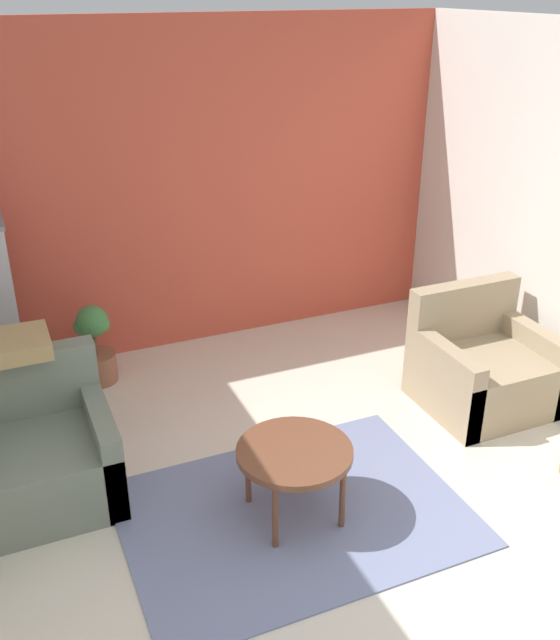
{
  "coord_description": "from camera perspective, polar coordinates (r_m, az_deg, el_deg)",
  "views": [
    {
      "loc": [
        -1.57,
        -1.96,
        2.81
      ],
      "look_at": [
        0.0,
        1.7,
        0.91
      ],
      "focal_mm": 40.0,
      "sensor_mm": 36.0,
      "label": 1
    }
  ],
  "objects": [
    {
      "name": "ground_plane",
      "position": [
        3.77,
        11.16,
        -23.36
      ],
      "size": [
        20.0,
        20.0,
        0.0
      ],
      "primitive_type": "plane",
      "color": "beige",
      "rests_on": "ground"
    },
    {
      "name": "wall_back_accent",
      "position": [
        5.8,
        -6.86,
        10.28
      ],
      "size": [
        4.36,
        0.06,
        2.61
      ],
      "color": "#C64C38",
      "rests_on": "ground_plane"
    },
    {
      "name": "wall_right",
      "position": [
        5.43,
        21.52,
        7.61
      ],
      "size": [
        0.06,
        3.39,
        2.61
      ],
      "color": "silver",
      "rests_on": "ground_plane"
    },
    {
      "name": "area_rug",
      "position": [
        4.3,
        1.12,
        -15.22
      ],
      "size": [
        1.95,
        1.42,
        0.01
      ],
      "color": "slate",
      "rests_on": "ground_plane"
    },
    {
      "name": "coffee_table",
      "position": [
        4.04,
        1.17,
        -10.81
      ],
      "size": [
        0.66,
        0.66,
        0.46
      ],
      "color": "brown",
      "rests_on": "ground_plane"
    },
    {
      "name": "armchair_left",
      "position": [
        4.5,
        -18.86,
        -10.42
      ],
      "size": [
        0.88,
        0.8,
        0.84
      ],
      "color": "slate",
      "rests_on": "ground_plane"
    },
    {
      "name": "armchair_right",
      "position": [
        5.36,
        15.9,
        -3.8
      ],
      "size": [
        0.88,
        0.8,
        0.84
      ],
      "color": "#9E896B",
      "rests_on": "ground_plane"
    },
    {
      "name": "potted_plant",
      "position": [
        5.6,
        -14.6,
        -1.97
      ],
      "size": [
        0.29,
        0.29,
        0.63
      ],
      "color": "brown",
      "rests_on": "ground_plane"
    },
    {
      "name": "throw_pillow",
      "position": [
        4.44,
        -20.36,
        -1.87
      ],
      "size": [
        0.38,
        0.38,
        0.1
      ],
      "color": "tan",
      "rests_on": "armchair_left"
    }
  ]
}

